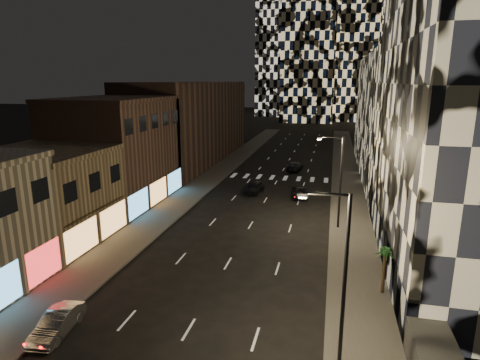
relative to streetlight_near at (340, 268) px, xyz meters
The scene contains 16 objects.
sidewalk_left 44.33m from the streetlight_near, 114.65° to the left, with size 4.00×120.00×0.15m, color #47443F.
sidewalk_right 40.38m from the streetlight_near, 87.64° to the left, with size 4.00×120.00×0.15m, color #47443F.
curb_left 43.50m from the streetlight_near, 112.12° to the left, with size 0.20×120.00×0.15m, color #4C4C47.
curb_right 40.35m from the streetlight_near, 90.65° to the left, with size 0.20×120.00×0.15m, color #4C4C47.
retail_tan 27.67m from the streetlight_near, 156.55° to the left, with size 10.00×10.00×8.00m, color #867150.
retail_brown 34.58m from the streetlight_near, 137.17° to the left, with size 10.00×15.00×12.00m, color brown.
retail_filler_left 56.09m from the streetlight_near, 116.89° to the left, with size 10.00×40.00×14.00m, color brown.
midrise_base 15.51m from the streetlight_near, 74.78° to the left, with size 0.60×25.00×3.00m, color #383838.
midrise_filler_right 48.56m from the streetlight_near, 76.08° to the left, with size 16.00×40.00×18.00m, color #232326.
streetlight_near is the anchor object (origin of this frame).
streetlight_far 20.00m from the streetlight_near, 90.00° to the left, with size 2.55×0.25×9.00m.
car_silver_parked 16.28m from the streetlight_near, behind, with size 1.42×4.06×1.34m, color gray.
car_dark_midlane 32.83m from the streetlight_near, 108.53° to the left, with size 1.81×4.49×1.53m, color black.
car_dark_oncoming 46.32m from the streetlight_near, 98.09° to the left, with size 1.99×4.89×1.42m, color black.
car_dark_rightlane 30.73m from the streetlight_near, 98.25° to the left, with size 1.95×4.24×1.18m, color black.
palm_tree 8.77m from the streetlight_near, 68.03° to the left, with size 1.67×1.64×3.28m.
Camera 1 is at (7.66, -8.52, 14.21)m, focal length 30.00 mm.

